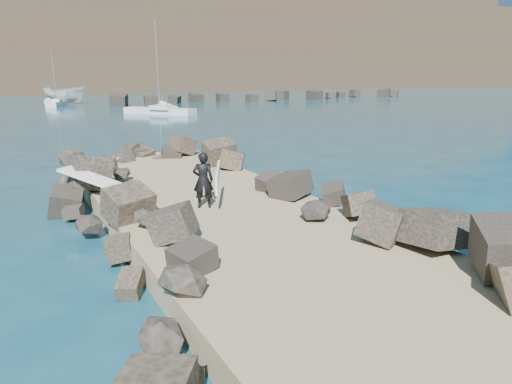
% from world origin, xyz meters
% --- Properties ---
extents(ground, '(800.00, 800.00, 0.00)m').
position_xyz_m(ground, '(0.00, 0.00, 0.00)').
color(ground, '#0F384C').
rests_on(ground, ground).
extents(jetty, '(6.00, 26.00, 0.60)m').
position_xyz_m(jetty, '(0.00, -2.00, 0.30)').
color(jetty, '#8C7759').
rests_on(jetty, ground).
extents(riprap_left, '(2.60, 22.00, 1.00)m').
position_xyz_m(riprap_left, '(-2.90, -1.50, 0.50)').
color(riprap_left, black).
rests_on(riprap_left, ground).
extents(riprap_right, '(2.60, 22.00, 1.00)m').
position_xyz_m(riprap_right, '(2.90, -1.50, 0.50)').
color(riprap_right, black).
rests_on(riprap_right, ground).
extents(breakwater_secondary, '(52.00, 4.00, 1.20)m').
position_xyz_m(breakwater_secondary, '(35.00, 55.00, 0.60)').
color(breakwater_secondary, black).
rests_on(breakwater_secondary, ground).
extents(headland, '(360.00, 140.00, 32.00)m').
position_xyz_m(headland, '(10.00, 160.00, 16.00)').
color(headland, '#2D4919').
rests_on(headland, ground).
extents(surfboard_resting, '(2.09, 2.35, 0.08)m').
position_xyz_m(surfboard_resting, '(-2.90, 3.77, 1.04)').
color(surfboard_resting, white).
rests_on(surfboard_resting, riprap_left).
extents(boat_imported, '(6.63, 5.75, 2.49)m').
position_xyz_m(boat_imported, '(3.12, 61.92, 1.24)').
color(boat_imported, silver).
rests_on(boat_imported, ground).
extents(surfer_with_board, '(1.26, 1.79, 1.59)m').
position_xyz_m(surfer_with_board, '(-0.40, 1.22, 1.40)').
color(surfer_with_board, black).
rests_on(surfer_with_board, jetty).
extents(sailboat_b, '(3.36, 6.14, 7.41)m').
position_xyz_m(sailboat_b, '(1.42, 57.07, 0.35)').
color(sailboat_b, silver).
rests_on(sailboat_b, ground).
extents(sailboat_c, '(6.50, 7.71, 9.89)m').
position_xyz_m(sailboat_c, '(9.84, 38.47, 0.35)').
color(sailboat_c, silver).
rests_on(sailboat_c, ground).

